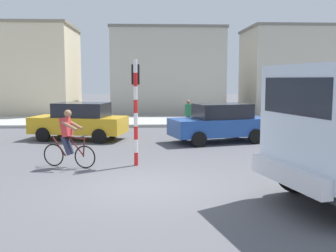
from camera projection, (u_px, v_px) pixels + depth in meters
name	position (u px, v px, depth m)	size (l,w,h in m)	color
ground_plane	(143.00, 187.00, 9.62)	(120.00, 120.00, 0.00)	#56565B
sidewalk_far	(146.00, 121.00, 23.91)	(80.00, 5.00, 0.16)	#ADADA8
cyclist	(68.00, 139.00, 11.71)	(1.64, 0.71, 1.72)	black
traffic_light_pole	(136.00, 97.00, 11.90)	(0.24, 0.43, 3.20)	red
car_red_near	(220.00, 123.00, 16.42)	(4.31, 2.69, 1.60)	#234C9E
car_white_mid	(306.00, 118.00, 18.52)	(4.25, 2.43, 1.60)	#B7B7BC
car_far_side	(80.00, 121.00, 17.10)	(4.29, 2.59, 1.60)	gold
pedestrian_near_kerb	(188.00, 116.00, 19.01)	(0.34, 0.22, 1.62)	#2D334C
building_corner_left	(9.00, 70.00, 29.05)	(9.69, 6.44, 6.48)	beige
building_mid_block	(167.00, 72.00, 30.09)	(8.27, 5.72, 6.32)	#B2AD9E
building_corner_right	(313.00, 71.00, 30.85)	(10.67, 5.83, 6.52)	#B2AD9E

